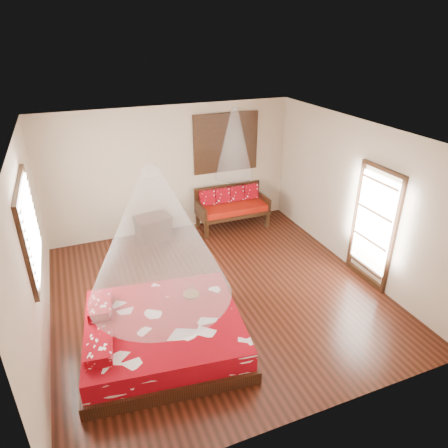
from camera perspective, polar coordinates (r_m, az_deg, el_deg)
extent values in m
cube|color=black|center=(7.17, -1.03, -9.81)|extent=(5.50, 5.50, 0.02)
cube|color=silver|center=(5.96, -1.25, 12.69)|extent=(5.50, 5.50, 0.02)
cube|color=beige|center=(6.15, -25.99, -3.81)|extent=(0.02, 5.50, 2.80)
cube|color=beige|center=(7.77, 18.32, 3.66)|extent=(0.02, 5.50, 2.80)
cube|color=beige|center=(8.89, -7.51, 7.59)|extent=(5.50, 0.02, 2.80)
cube|color=beige|center=(4.37, 12.25, -14.40)|extent=(5.50, 0.02, 2.80)
cube|color=black|center=(6.13, -8.40, -16.17)|extent=(2.50, 2.31, 0.20)
cube|color=maroon|center=(5.96, -8.56, -14.40)|extent=(2.39, 2.20, 0.30)
cube|color=maroon|center=(5.51, -17.43, -16.44)|extent=(0.40, 0.63, 0.15)
cube|color=maroon|center=(6.18, -17.26, -11.11)|extent=(0.40, 0.63, 0.15)
cube|color=black|center=(8.81, -2.53, -0.78)|extent=(0.08, 0.08, 0.42)
cube|color=black|center=(9.36, 6.21, 0.78)|extent=(0.08, 0.08, 0.42)
cube|color=black|center=(9.32, -3.77, 0.78)|extent=(0.08, 0.08, 0.42)
cube|color=black|center=(9.84, 4.59, 2.18)|extent=(0.08, 0.08, 0.42)
cube|color=black|center=(9.23, 1.24, 1.73)|extent=(1.63, 0.72, 0.08)
cube|color=#9A1405|center=(9.19, 1.25, 2.36)|extent=(1.57, 0.66, 0.14)
cube|color=black|center=(9.39, 0.49, 4.10)|extent=(1.63, 0.06, 0.55)
cube|color=black|center=(8.92, -3.34, 1.90)|extent=(0.06, 0.72, 0.30)
cube|color=black|center=(9.48, 5.57, 3.33)|extent=(0.06, 0.72, 0.30)
cube|color=maroon|center=(9.09, -2.40, 3.72)|extent=(0.34, 0.19, 0.36)
cube|color=maroon|center=(9.20, -0.27, 4.04)|extent=(0.34, 0.19, 0.36)
cube|color=maroon|center=(9.33, 1.80, 4.35)|extent=(0.34, 0.19, 0.36)
cube|color=maroon|center=(9.47, 3.82, 4.64)|extent=(0.34, 0.19, 0.36)
cube|color=black|center=(8.94, -10.06, -0.61)|extent=(0.77, 0.61, 0.46)
cube|color=black|center=(8.83, -10.19, 0.86)|extent=(0.82, 0.66, 0.05)
cube|color=black|center=(9.09, 0.28, 11.52)|extent=(1.52, 0.06, 1.32)
cube|color=black|center=(9.08, 0.31, 11.51)|extent=(1.35, 0.04, 1.10)
cube|color=black|center=(6.20, -26.10, -0.47)|extent=(0.08, 1.74, 1.34)
cube|color=beige|center=(6.19, -25.74, -0.41)|extent=(0.04, 1.54, 1.10)
cube|color=black|center=(7.47, 20.54, -0.54)|extent=(0.08, 1.02, 2.16)
cube|color=white|center=(7.42, 20.54, 0.13)|extent=(0.03, 0.82, 1.70)
cylinder|color=brown|center=(6.26, -4.71, -9.97)|extent=(0.25, 0.25, 0.03)
cone|color=white|center=(5.12, -9.67, -1.53)|extent=(1.93, 1.93, 1.80)
cone|color=white|center=(8.64, 1.48, 11.43)|extent=(0.82, 0.82, 1.50)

